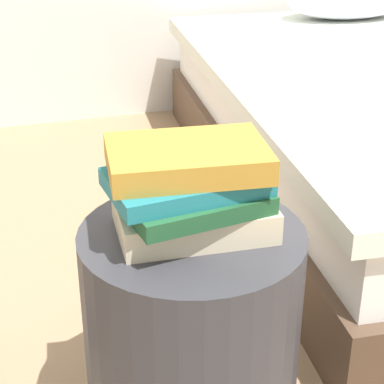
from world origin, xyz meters
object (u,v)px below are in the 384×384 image
Objects in this scene: side_table at (192,334)px; book_cream at (194,217)px; book_forest at (194,199)px; book_teal at (186,181)px; book_ochre at (187,158)px.

book_cream is (0.01, 0.01, 0.27)m from side_table.
book_forest is 0.04m from book_teal.
book_teal is (-0.01, 0.01, 0.03)m from book_forest.
book_cream is 0.05m from book_forest.
book_teal is at bearing -120.65° from book_ochre.
book_forest is (0.00, -0.01, 0.32)m from side_table.
book_teal reaches higher than side_table.
side_table is 0.39m from book_ochre.
book_teal reaches higher than book_cream.
book_teal is 0.98× the size of book_ochre.
side_table is 1.65× the size of book_cream.
book_forest is 0.08m from book_ochre.
book_forest is at bearing -76.49° from side_table.
book_ochre is at bearing 170.87° from book_cream.
side_table is at bearing -123.43° from book_cream.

